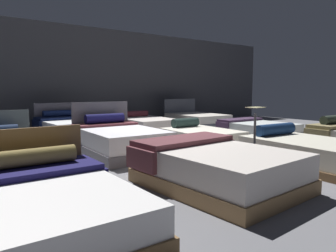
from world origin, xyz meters
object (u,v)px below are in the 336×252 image
at_px(bed_7, 258,129).
at_px(bed_9, 71,128).
at_px(bed_10, 145,125).
at_px(bed_11, 197,120).
at_px(bed_0, 37,207).
at_px(bed_6, 201,136).
at_px(price_sign, 254,147).
at_px(bed_5, 119,140).
at_px(bed_2, 306,152).
at_px(bed_1, 216,167).

distance_m(bed_7, bed_9, 5.36).
bearing_deg(bed_10, bed_11, 4.94).
bearing_deg(bed_10, bed_0, -128.65).
distance_m(bed_6, bed_7, 2.29).
relative_size(bed_7, price_sign, 1.91).
xyz_separation_m(bed_5, bed_11, (4.63, 2.79, -0.05)).
height_order(bed_5, bed_11, bed_5).
bearing_deg(bed_7, bed_6, -177.61).
xyz_separation_m(bed_6, bed_7, (2.29, 0.05, 0.01)).
bearing_deg(bed_0, bed_2, 0.54).
bearing_deg(price_sign, bed_5, 113.78).
distance_m(bed_0, price_sign, 3.50).
distance_m(bed_5, bed_7, 4.54).
bearing_deg(bed_1, bed_6, 48.00).
distance_m(bed_11, price_sign, 6.41).
bearing_deg(bed_7, bed_9, 149.74).
relative_size(bed_0, bed_6, 1.08).
bearing_deg(bed_6, bed_5, -179.12).
bearing_deg(bed_11, bed_5, -146.73).
bearing_deg(bed_11, bed_0, -138.89).
relative_size(bed_6, bed_7, 0.97).
bearing_deg(bed_6, bed_7, 4.11).
bearing_deg(bed_9, bed_10, -4.87).
bearing_deg(price_sign, bed_0, -175.90).
distance_m(bed_6, bed_11, 3.72).
xyz_separation_m(bed_0, bed_11, (6.97, 5.63, -0.01)).
height_order(bed_2, bed_6, bed_2).
distance_m(bed_5, bed_9, 2.77).
bearing_deg(bed_2, bed_7, 54.60).
height_order(bed_6, bed_9, bed_9).
relative_size(bed_1, bed_2, 1.01).
bearing_deg(bed_10, bed_1, -111.01).
relative_size(bed_1, bed_9, 1.09).
xyz_separation_m(bed_1, bed_7, (4.50, 2.80, -0.08)).
xyz_separation_m(bed_5, price_sign, (1.14, -2.59, 0.12)).
bearing_deg(bed_0, bed_9, 68.50).
xyz_separation_m(bed_0, bed_10, (4.68, 5.50, -0.02)).
xyz_separation_m(bed_1, bed_11, (4.59, 5.61, -0.04)).
height_order(bed_2, bed_7, bed_2).
relative_size(bed_1, bed_6, 1.12).
height_order(bed_1, bed_5, bed_5).
xyz_separation_m(bed_5, bed_9, (-0.05, 2.77, -0.01)).
height_order(bed_1, bed_9, bed_9).
bearing_deg(bed_0, bed_6, 31.85).
xyz_separation_m(bed_2, bed_7, (2.28, 2.84, -0.04)).
bearing_deg(bed_6, bed_2, -87.18).
distance_m(bed_2, bed_5, 3.64).
height_order(bed_0, bed_2, bed_0).
bearing_deg(bed_5, bed_6, 0.73).
bearing_deg(bed_5, bed_2, -49.19).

